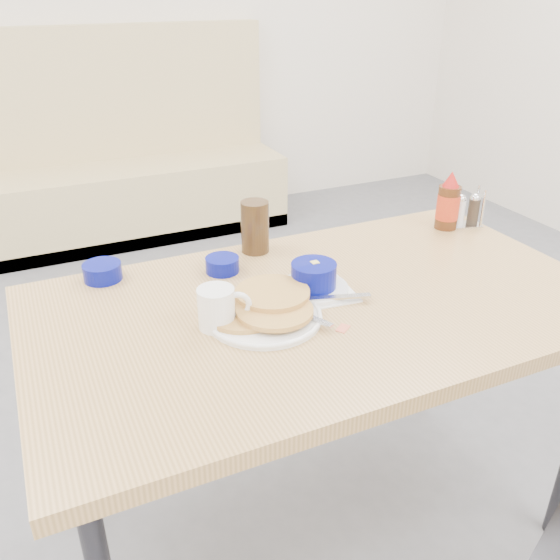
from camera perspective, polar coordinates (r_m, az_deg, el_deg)
name	(u,v)px	position (r m, az deg, el deg)	size (l,w,h in m)	color
booth_bench	(126,178)	(3.85, -14.59, 9.49)	(1.90, 0.56, 1.22)	tan
dining_table	(322,322)	(1.47, 4.11, -4.09)	(1.40, 0.80, 0.76)	tan
pancake_plate	(264,311)	(1.36, -1.56, -2.95)	(0.27, 0.26, 0.05)	white
coffee_mug	(218,307)	(1.32, -5.97, -2.64)	(0.12, 0.08, 0.09)	white
grits_setting	(314,280)	(1.47, 3.27, 0.04)	(0.20, 0.21, 0.08)	white
creamer_bowl	(102,272)	(1.60, -16.72, 0.76)	(0.10, 0.10, 0.04)	#050B73
butter_bowl	(222,265)	(1.58, -5.57, 1.48)	(0.09, 0.09, 0.04)	#050B73
amber_tumbler	(255,227)	(1.67, -2.43, 5.13)	(0.08, 0.08, 0.15)	#382511
condiment_caddy	(466,213)	(1.96, 17.48, 6.21)	(0.11, 0.08, 0.12)	silver
syrup_bottle	(448,204)	(1.91, 15.88, 7.05)	(0.07, 0.07, 0.18)	#47230F
sugar_wrapper	(343,328)	(1.34, 6.07, -4.64)	(0.04, 0.02, 0.00)	#DD6649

